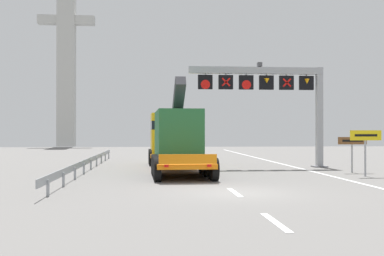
{
  "coord_description": "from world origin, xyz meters",
  "views": [
    {
      "loc": [
        -3.22,
        -17.95,
        2.33
      ],
      "look_at": [
        -0.78,
        10.76,
        2.58
      ],
      "focal_mm": 44.18,
      "sensor_mm": 36.0,
      "label": 1
    }
  ],
  "objects": [
    {
      "name": "overhead_lane_gantry",
      "position": [
        4.77,
        12.57,
        5.27
      ],
      "size": [
        9.17,
        0.9,
        6.91
      ],
      "color": "#9EA0A5",
      "rests_on": "ground"
    },
    {
      "name": "exit_sign_yellow",
      "position": [
        7.93,
        5.88,
        1.87
      ],
      "size": [
        1.69,
        0.15,
        2.42
      ],
      "color": "#9EA0A5",
      "rests_on": "ground"
    },
    {
      "name": "tourist_info_sign_brown",
      "position": [
        8.21,
        8.17,
        1.58
      ],
      "size": [
        1.68,
        0.15,
        2.04
      ],
      "color": "#9EA0A5",
      "rests_on": "ground"
    },
    {
      "name": "edge_line_right",
      "position": [
        6.2,
        12.0,
        0.01
      ],
      "size": [
        0.2,
        63.0,
        0.01
      ],
      "primitive_type": "cube",
      "color": "silver",
      "rests_on": "ground"
    },
    {
      "name": "guardrail_left",
      "position": [
        -7.02,
        11.54,
        0.56
      ],
      "size": [
        0.13,
        27.08,
        0.76
      ],
      "color": "#999EA3",
      "rests_on": "ground"
    },
    {
      "name": "bridge_pylon_distant",
      "position": [
        -17.03,
        59.66,
        16.85
      ],
      "size": [
        9.0,
        2.0,
        32.93
      ],
      "color": "#B7B7B2",
      "rests_on": "ground"
    },
    {
      "name": "ground",
      "position": [
        0.0,
        0.0,
        0.0
      ],
      "size": [
        112.0,
        112.0,
        0.0
      ],
      "primitive_type": "plane",
      "color": "slate"
    },
    {
      "name": "lane_markings",
      "position": [
        -0.04,
        21.0,
        0.01
      ],
      "size": [
        0.2,
        56.61,
        0.01
      ],
      "color": "silver",
      "rests_on": "ground"
    },
    {
      "name": "heavy_haul_truck_orange",
      "position": [
        -1.85,
        11.61,
        1.99
      ],
      "size": [
        3.4,
        14.13,
        5.3
      ],
      "color": "orange",
      "rests_on": "ground"
    }
  ]
}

